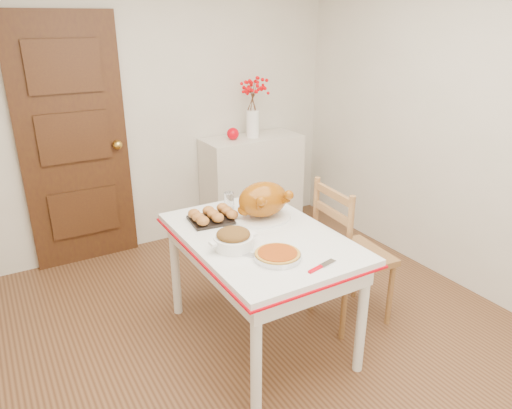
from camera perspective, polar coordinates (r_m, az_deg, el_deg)
floor at (r=3.13m, az=2.32°, el=-17.95°), size 3.50×4.00×0.00m
wall_back at (r=4.30m, az=-12.24°, el=11.17°), size 3.50×0.00×2.50m
wall_right at (r=3.75m, az=25.98°, el=8.02°), size 0.00×4.00×2.50m
door_back at (r=4.15m, az=-21.07°, el=6.74°), size 0.85×0.06×2.06m
sideboard at (r=4.64m, az=-0.48°, el=2.47°), size 0.94×0.42×0.94m
kitchen_table at (r=3.07m, az=0.48°, el=-10.11°), size 0.87×1.28×0.76m
chair_oak at (r=3.30m, az=11.65°, el=-5.69°), size 0.49×0.49×1.01m
berry_vase at (r=4.46m, az=-0.40°, el=11.45°), size 0.27×0.27×0.53m
apple at (r=4.40m, az=-2.81°, el=8.53°), size 0.11×0.11×0.11m
turkey_platter at (r=3.06m, az=0.85°, el=0.39°), size 0.45×0.40×0.25m
pumpkin_pie at (r=2.60m, az=2.61°, el=-6.04°), size 0.29×0.29×0.05m
stuffing_dish at (r=2.70m, az=-2.74°, el=-4.18°), size 0.32×0.26×0.11m
rolls_tray at (r=3.07m, az=-5.20°, el=-1.31°), size 0.32×0.26×0.08m
pie_server at (r=2.55m, az=7.95°, el=-7.33°), size 0.21×0.10×0.01m
carving_knife at (r=2.64m, az=-0.74°, el=-6.05°), size 0.23×0.25×0.01m
drinking_glass at (r=3.24m, az=-3.27°, el=0.43°), size 0.09×0.09×0.12m
shaker_pair at (r=3.38m, az=1.84°, el=1.00°), size 0.09×0.04×0.08m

